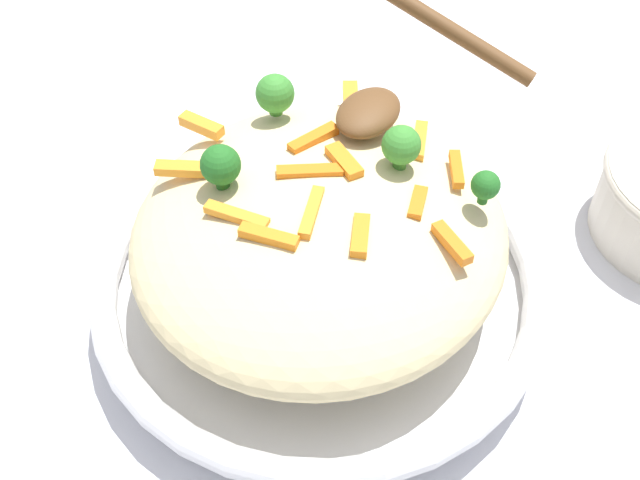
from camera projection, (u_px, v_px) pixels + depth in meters
The scene contains 22 objects.
ground_plane at pixel (320, 303), 0.58m from camera, with size 2.40×2.40×0.00m, color silver.
serving_bowl at pixel (320, 283), 0.56m from camera, with size 0.32×0.32×0.04m.
pasta_mound at pixel (320, 232), 0.52m from camera, with size 0.26×0.25×0.08m, color beige.
carrot_piece_0 at pixel (456, 169), 0.51m from camera, with size 0.03×0.01×0.01m, color orange.
carrot_piece_1 at pixel (351, 100), 0.56m from camera, with size 0.04×0.01×0.01m, color orange.
carrot_piece_2 at pixel (348, 163), 0.51m from camera, with size 0.03×0.01×0.01m, color orange.
carrot_piece_3 at pixel (188, 169), 0.51m from camera, with size 0.04×0.01×0.01m, color orange.
carrot_piece_4 at pixel (201, 125), 0.54m from camera, with size 0.03×0.01×0.01m, color orange.
carrot_piece_5 at pixel (418, 203), 0.49m from camera, with size 0.03×0.01×0.01m, color orange.
carrot_piece_6 at pixel (237, 215), 0.48m from camera, with size 0.04×0.01×0.01m, color orange.
carrot_piece_7 at pixel (420, 141), 0.53m from camera, with size 0.04×0.01×0.01m, color orange.
carrot_piece_8 at pixel (310, 172), 0.50m from camera, with size 0.04×0.01×0.01m, color orange.
carrot_piece_9 at pixel (312, 213), 0.48m from camera, with size 0.04×0.01×0.01m, color orange.
carrot_piece_10 at pixel (452, 243), 0.47m from camera, with size 0.03×0.01×0.01m, color orange.
carrot_piece_11 at pixel (360, 236), 0.47m from camera, with size 0.03×0.01×0.01m, color orange.
carrot_piece_12 at pixel (313, 139), 0.53m from camera, with size 0.04×0.01×0.01m, color orange.
carrot_piece_13 at pixel (269, 236), 0.46m from camera, with size 0.04×0.01×0.01m, color orange.
broccoli_floret_0 at pixel (275, 94), 0.54m from camera, with size 0.03×0.03×0.03m.
broccoli_floret_1 at pixel (485, 186), 0.48m from camera, with size 0.02×0.02×0.02m.
broccoli_floret_2 at pixel (401, 146), 0.50m from camera, with size 0.03×0.03×0.03m.
broccoli_floret_3 at pixel (221, 166), 0.49m from camera, with size 0.03×0.03×0.03m.
serving_spoon at pixel (391, 72), 0.54m from camera, with size 0.13×0.18×0.07m.
Camera 1 is at (0.30, 0.18, 0.46)m, focal length 43.92 mm.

